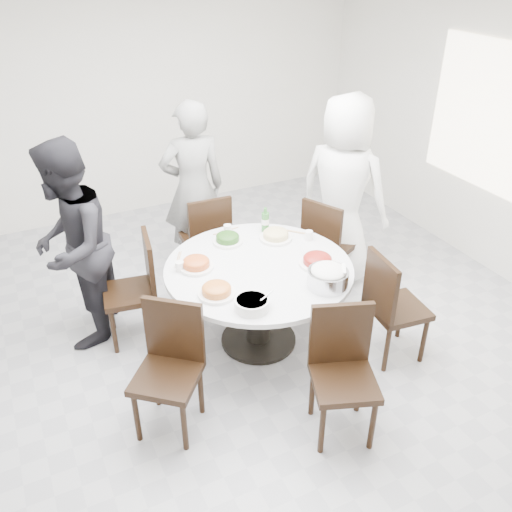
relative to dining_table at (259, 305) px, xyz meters
name	(u,v)px	position (x,y,z in m)	size (l,w,h in m)	color
floor	(224,349)	(-0.31, 0.03, -0.38)	(6.00, 6.00, 0.01)	#A3A3A7
wall_back	(118,99)	(-0.31, 3.03, 1.02)	(6.00, 0.01, 2.80)	silver
dining_table	(259,305)	(0.00, 0.00, 0.00)	(1.50, 1.50, 0.75)	silver
chair_ne	(330,243)	(1.01, 0.49, 0.10)	(0.42, 0.42, 0.95)	black
chair_n	(205,237)	(-0.03, 1.12, 0.10)	(0.42, 0.42, 0.95)	black
chair_nw	(129,291)	(-0.94, 0.53, 0.10)	(0.42, 0.42, 0.95)	black
chair_sw	(166,375)	(-0.97, -0.57, 0.10)	(0.42, 0.42, 0.95)	black
chair_s	(344,379)	(0.08, -1.13, 0.10)	(0.42, 0.42, 0.95)	black
chair_se	(398,306)	(0.93, -0.62, 0.10)	(0.42, 0.42, 0.95)	black
diner_right	(343,191)	(1.20, 0.63, 0.55)	(0.90, 0.59, 1.84)	white
diner_middle	(193,189)	(-0.03, 1.41, 0.50)	(0.64, 0.42, 1.75)	black
diner_left	(71,247)	(-1.30, 0.74, 0.50)	(0.85, 0.66, 1.75)	black
dish_greens	(228,239)	(-0.07, 0.46, 0.41)	(0.25, 0.25, 0.07)	white
dish_pale	(276,236)	(0.33, 0.34, 0.41)	(0.28, 0.28, 0.08)	white
dish_orange	(196,264)	(-0.45, 0.19, 0.41)	(0.27, 0.27, 0.07)	white
dish_redbrown	(317,261)	(0.43, -0.18, 0.41)	(0.29, 0.29, 0.07)	white
dish_tofu	(217,291)	(-0.45, -0.22, 0.41)	(0.28, 0.28, 0.07)	white
rice_bowl	(328,279)	(0.34, -0.47, 0.44)	(0.31, 0.31, 0.13)	silver
soup_bowl	(252,304)	(-0.29, -0.48, 0.41)	(0.25, 0.25, 0.08)	white
beverage_bottle	(265,220)	(0.31, 0.51, 0.49)	(0.07, 0.07, 0.23)	#2D702C
tea_cups	(227,230)	(-0.01, 0.62, 0.42)	(0.07, 0.07, 0.08)	white
chopsticks	(230,230)	(0.04, 0.66, 0.38)	(0.24, 0.04, 0.01)	tan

